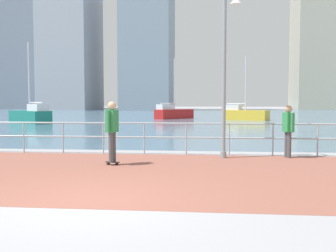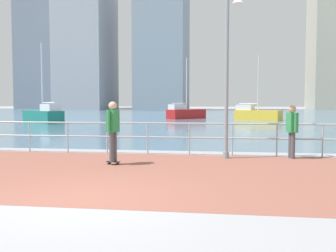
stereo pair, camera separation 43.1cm
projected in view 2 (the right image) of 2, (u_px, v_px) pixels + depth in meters
ground at (201, 117)px, 46.41m from camera, size 220.00×220.00×0.00m
brick_paving at (122, 172)px, 9.56m from camera, size 28.00×6.63×0.01m
harbor_water at (205, 114)px, 57.31m from camera, size 180.00×88.00×0.00m
waterfront_railing at (148, 132)px, 12.79m from camera, size 25.25×0.06×1.07m
lamppost at (230, 59)px, 11.55m from camera, size 0.58×0.73×5.50m
skateboarder at (113, 127)px, 10.60m from camera, size 0.41×0.56×1.76m
bystander at (292, 127)px, 11.79m from camera, size 0.33×0.55×1.64m
sailboat_navy at (185, 113)px, 40.71m from camera, size 4.05×4.39×6.42m
sailboat_yellow at (44, 115)px, 32.44m from camera, size 4.69×4.14×6.74m
sailboat_blue at (256, 114)px, 37.54m from camera, size 4.61×3.38×6.31m
tower_beige at (163, 17)px, 86.38m from camera, size 10.68×16.46×43.39m
tower_steel at (51, 37)px, 107.13m from camera, size 13.55×17.51×41.55m
tower_concrete at (86, 25)px, 90.27m from camera, size 11.10×15.71×41.61m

